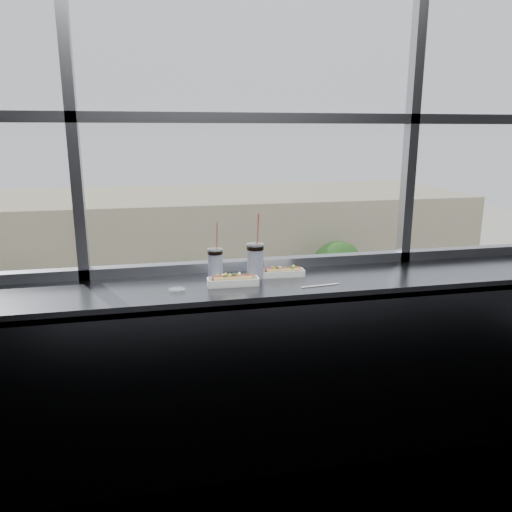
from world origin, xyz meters
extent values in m
plane|color=black|center=(0.00, 1.50, 0.55)|extent=(6.00, 0.00, 6.00)
plane|color=silver|center=(0.00, 1.52, 2.30)|extent=(6.00, 0.00, 6.00)
cube|color=slate|center=(0.00, 1.23, 1.07)|extent=(6.00, 0.55, 0.06)
cube|color=slate|center=(0.00, 0.97, 0.55)|extent=(6.00, 0.04, 1.04)
cube|color=white|center=(-0.19, 1.19, 1.10)|extent=(0.29, 0.11, 0.01)
cube|color=white|center=(-0.19, 1.19, 1.12)|extent=(0.29, 0.11, 0.04)
cylinder|color=tan|center=(-0.19, 1.19, 1.13)|extent=(0.22, 0.06, 0.05)
cylinder|color=maroon|center=(-0.19, 1.19, 1.14)|extent=(0.23, 0.04, 0.03)
cube|color=white|center=(0.13, 1.30, 1.10)|extent=(0.26, 0.09, 0.01)
cube|color=white|center=(0.13, 1.30, 1.12)|extent=(0.26, 0.09, 0.03)
cylinder|color=tan|center=(0.13, 1.30, 1.13)|extent=(0.20, 0.05, 0.04)
cylinder|color=maroon|center=(0.13, 1.30, 1.14)|extent=(0.21, 0.04, 0.03)
cylinder|color=white|center=(-0.26, 1.33, 1.18)|extent=(0.08, 0.08, 0.17)
cylinder|color=black|center=(-0.26, 1.33, 1.26)|extent=(0.09, 0.09, 0.02)
cylinder|color=silver|center=(-0.26, 1.33, 1.27)|extent=(0.09, 0.09, 0.01)
cylinder|color=#D46053|center=(-0.25, 1.33, 1.35)|extent=(0.01, 0.04, 0.18)
cylinder|color=white|center=(-0.04, 1.30, 1.20)|extent=(0.10, 0.10, 0.19)
cylinder|color=black|center=(-0.04, 1.30, 1.28)|extent=(0.10, 0.10, 0.02)
cylinder|color=silver|center=(-0.04, 1.30, 1.30)|extent=(0.10, 0.10, 0.01)
cylinder|color=#D46053|center=(-0.02, 1.30, 1.38)|extent=(0.01, 0.05, 0.20)
cylinder|color=white|center=(0.28, 1.07, 1.10)|extent=(0.23, 0.03, 0.01)
ellipsoid|color=silver|center=(-0.50, 1.15, 1.11)|extent=(0.10, 0.07, 0.02)
plane|color=#BBB5A1|center=(0.00, 45.00, -11.00)|extent=(120.00, 120.00, 0.00)
cube|color=black|center=(0.00, 21.50, -10.97)|extent=(80.00, 10.00, 0.06)
cube|color=#BBB5A1|center=(0.00, 29.50, -10.98)|extent=(80.00, 6.00, 0.04)
cube|color=tan|center=(0.00, 39.50, -7.00)|extent=(50.00, 14.00, 8.00)
imported|color=maroon|center=(-1.64, 17.50, -9.97)|extent=(2.70, 5.91, 1.93)
imported|color=#BABABA|center=(7.87, 17.50, -9.92)|extent=(3.16, 6.36, 2.04)
imported|color=silver|center=(13.86, 25.50, -9.81)|extent=(3.35, 6.96, 2.25)
imported|color=maroon|center=(2.19, 25.50, -9.94)|extent=(3.17, 6.26, 2.01)
imported|color=#48478A|center=(15.30, 17.50, -9.98)|extent=(3.15, 6.01, 1.91)
imported|color=#66605B|center=(10.10, 29.71, -9.82)|extent=(1.02, 0.76, 2.29)
imported|color=#66605B|center=(5.68, 29.12, -10.00)|extent=(0.64, 0.85, 1.92)
cylinder|color=#47382B|center=(1.59, 29.50, -9.94)|extent=(0.21, 0.21, 2.12)
sphere|color=#2D711D|center=(1.59, 29.50, -7.99)|extent=(2.83, 2.83, 2.83)
cylinder|color=#47382B|center=(11.86, 29.50, -9.62)|extent=(0.28, 0.28, 2.75)
sphere|color=#2D711D|center=(11.86, 29.50, -7.10)|extent=(3.67, 3.67, 3.67)
camera|label=1|loc=(-0.63, -1.41, 1.92)|focal=35.00mm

